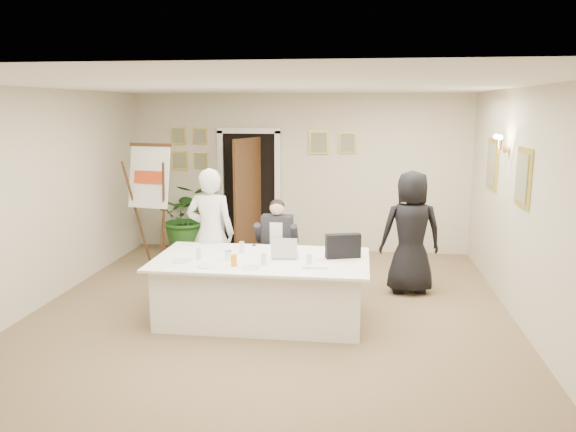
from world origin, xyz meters
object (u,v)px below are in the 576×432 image
at_px(potted_palm, 187,217).
at_px(standing_man, 211,233).
at_px(laptop, 285,246).
at_px(laptop_bag, 343,246).
at_px(standing_woman, 411,232).
at_px(paper_stack, 315,266).
at_px(steel_jug, 228,255).
at_px(conference_table, 262,289).
at_px(seated_man, 277,247).
at_px(flip_chart, 155,212).
at_px(oj_glass, 234,261).

bearing_deg(potted_palm, standing_man, -65.70).
relative_size(laptop, laptop_bag, 0.81).
relative_size(standing_woman, paper_stack, 6.30).
bearing_deg(paper_stack, laptop_bag, 55.66).
height_order(potted_palm, steel_jug, potted_palm).
bearing_deg(conference_table, standing_man, 137.54).
height_order(seated_man, standing_woman, standing_woman).
bearing_deg(potted_palm, paper_stack, -53.32).
distance_m(seated_man, potted_palm, 2.96).
distance_m(seated_man, standing_woman, 1.86).
xyz_separation_m(conference_table, standing_woman, (1.87, 1.29, 0.47)).
bearing_deg(standing_woman, paper_stack, 45.33).
bearing_deg(seated_man, conference_table, -94.48).
relative_size(laptop_bag, steel_jug, 3.81).
distance_m(flip_chart, laptop_bag, 3.60).
bearing_deg(standing_man, paper_stack, 140.74).
distance_m(seated_man, oj_glass, 1.40).
xyz_separation_m(conference_table, seated_man, (0.04, 0.99, 0.28)).
bearing_deg(standing_woman, seated_man, 1.81).
relative_size(potted_palm, laptop_bag, 2.93).
bearing_deg(standing_man, oj_glass, 112.95).
height_order(flip_chart, standing_man, flip_chart).
bearing_deg(seated_man, laptop_bag, -44.30).
distance_m(flip_chart, potted_palm, 1.21).
distance_m(paper_stack, oj_glass, 0.93).
xyz_separation_m(potted_palm, laptop, (2.21, -3.10, 0.30)).
height_order(laptop_bag, paper_stack, laptop_bag).
distance_m(standing_woman, laptop, 1.99).
relative_size(flip_chart, potted_palm, 1.60).
distance_m(standing_woman, oj_glass, 2.69).
distance_m(conference_table, flip_chart, 2.96).
xyz_separation_m(standing_man, potted_palm, (-1.10, 2.44, -0.27)).
bearing_deg(standing_woman, flip_chart, -18.15).
bearing_deg(steel_jug, paper_stack, -9.63).
bearing_deg(flip_chart, laptop_bag, -31.61).
xyz_separation_m(laptop, laptop_bag, (0.69, 0.05, 0.01)).
height_order(standing_woman, paper_stack, standing_woman).
height_order(flip_chart, potted_palm, flip_chart).
bearing_deg(laptop_bag, steel_jug, 173.48).
bearing_deg(potted_palm, laptop_bag, -46.44).
distance_m(seated_man, paper_stack, 1.43).
xyz_separation_m(flip_chart, steel_jug, (1.71, -2.15, -0.08)).
distance_m(flip_chart, steel_jug, 2.75).
bearing_deg(laptop_bag, conference_table, 170.98).
distance_m(flip_chart, standing_woman, 4.03).
bearing_deg(paper_stack, laptop, 135.07).
distance_m(paper_stack, steel_jug, 1.07).
xyz_separation_m(potted_palm, laptop_bag, (2.90, -3.05, 0.31)).
bearing_deg(potted_palm, laptop, -54.54).
distance_m(laptop, oj_glass, 0.71).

